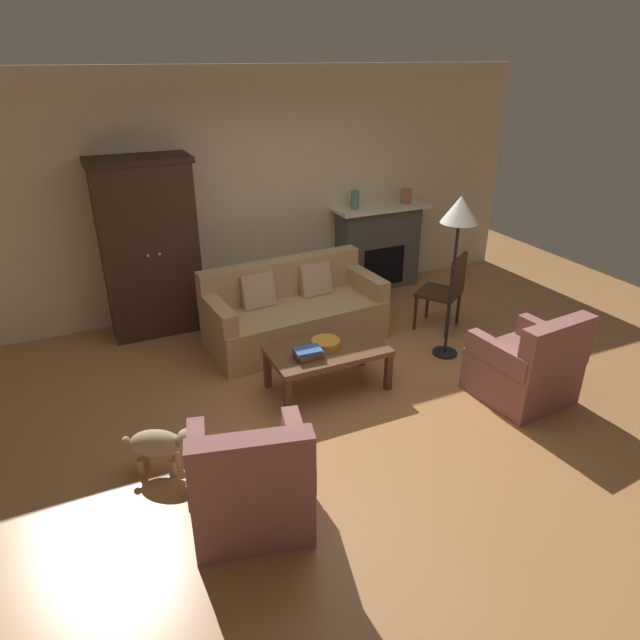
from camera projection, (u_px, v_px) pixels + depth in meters
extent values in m
plane|color=#B27A47|center=(356.00, 395.00, 5.27)|extent=(9.60, 9.60, 0.00)
cube|color=beige|center=(259.00, 191.00, 6.75)|extent=(7.20, 0.10, 2.80)
cube|color=#4C4947|center=(378.00, 248.00, 7.51)|extent=(1.10, 0.36, 1.08)
cube|color=black|center=(384.00, 267.00, 7.44)|extent=(0.60, 0.01, 0.52)
cube|color=white|center=(380.00, 207.00, 7.25)|extent=(1.26, 0.48, 0.04)
cube|color=#382319|center=(150.00, 251.00, 6.15)|extent=(1.00, 0.52, 1.89)
cube|color=#2F1E15|center=(137.00, 160.00, 5.73)|extent=(1.06, 0.55, 0.06)
sphere|color=#ADAFB5|center=(148.00, 256.00, 5.89)|extent=(0.04, 0.04, 0.04)
sphere|color=#ADAFB5|center=(159.00, 254.00, 5.93)|extent=(0.04, 0.04, 0.04)
cube|color=tan|center=(296.00, 324.00, 6.15)|extent=(1.95, 0.97, 0.44)
cube|color=tan|center=(282.00, 277.00, 6.24)|extent=(1.91, 0.31, 0.42)
cube|color=tan|center=(217.00, 313.00, 5.63)|extent=(0.22, 0.81, 0.22)
cube|color=tan|center=(364.00, 281.00, 6.39)|extent=(0.22, 0.81, 0.22)
cube|color=tan|center=(258.00, 291.00, 5.99)|extent=(0.37, 0.21, 0.37)
cube|color=tan|center=(315.00, 279.00, 6.29)|extent=(0.37, 0.21, 0.37)
cube|color=brown|center=(328.00, 351.00, 5.22)|extent=(1.10, 0.60, 0.05)
cube|color=brown|center=(288.00, 397.00, 4.90)|extent=(0.06, 0.06, 0.37)
cube|color=brown|center=(388.00, 372.00, 5.29)|extent=(0.06, 0.06, 0.37)
cube|color=brown|center=(267.00, 370.00, 5.33)|extent=(0.06, 0.06, 0.37)
cube|color=brown|center=(362.00, 348.00, 5.72)|extent=(0.06, 0.06, 0.37)
cylinder|color=orange|center=(326.00, 343.00, 5.23)|extent=(0.27, 0.27, 0.07)
cube|color=#B73833|center=(309.00, 356.00, 5.06)|extent=(0.24, 0.17, 0.03)
cube|color=#427A4C|center=(309.00, 353.00, 5.05)|extent=(0.25, 0.19, 0.03)
cube|color=#38569E|center=(308.00, 350.00, 5.02)|extent=(0.25, 0.18, 0.03)
cylinder|color=slate|center=(355.00, 200.00, 7.05)|extent=(0.10, 0.10, 0.23)
cylinder|color=#A86042|center=(406.00, 196.00, 7.35)|extent=(0.14, 0.14, 0.18)
cube|color=#935B56|center=(251.00, 491.00, 3.82)|extent=(0.91, 0.91, 0.42)
cube|color=#935B56|center=(252.00, 470.00, 3.36)|extent=(0.78, 0.33, 0.46)
cube|color=#935B56|center=(298.00, 448.00, 3.75)|extent=(0.28, 0.71, 0.20)
cube|color=#935B56|center=(197.00, 461.00, 3.63)|extent=(0.28, 0.71, 0.20)
cube|color=#935B56|center=(520.00, 375.00, 5.19)|extent=(0.83, 0.83, 0.42)
cube|color=#935B56|center=(556.00, 347.00, 4.76)|extent=(0.77, 0.23, 0.46)
cube|color=#935B56|center=(550.00, 337.00, 5.21)|extent=(0.18, 0.71, 0.20)
cube|color=#935B56|center=(499.00, 354.00, 4.91)|extent=(0.18, 0.71, 0.20)
cube|color=#382319|center=(439.00, 293.00, 6.40)|extent=(0.61, 0.61, 0.04)
cylinder|color=#382319|center=(427.00, 302.00, 6.73)|extent=(0.04, 0.04, 0.41)
cylinder|color=#382319|center=(415.00, 313.00, 6.44)|extent=(0.04, 0.04, 0.41)
cylinder|color=#382319|center=(458.00, 308.00, 6.56)|extent=(0.04, 0.04, 0.41)
cylinder|color=#382319|center=(447.00, 320.00, 6.26)|extent=(0.04, 0.04, 0.41)
cube|color=#382319|center=(458.00, 276.00, 6.20)|extent=(0.39, 0.28, 0.45)
cylinder|color=black|center=(445.00, 353.00, 5.99)|extent=(0.26, 0.26, 0.02)
cylinder|color=black|center=(451.00, 291.00, 5.68)|extent=(0.03, 0.03, 1.45)
cone|color=white|center=(460.00, 209.00, 5.32)|extent=(0.36, 0.36, 0.26)
ellipsoid|color=tan|center=(156.00, 444.00, 4.22)|extent=(0.45, 0.37, 0.22)
sphere|color=tan|center=(187.00, 438.00, 4.18)|extent=(0.15, 0.15, 0.15)
cylinder|color=tan|center=(177.00, 458.00, 4.34)|extent=(0.06, 0.06, 0.14)
cylinder|color=tan|center=(172.00, 468.00, 4.24)|extent=(0.06, 0.06, 0.14)
cylinder|color=tan|center=(146.00, 457.00, 4.35)|extent=(0.06, 0.06, 0.14)
cylinder|color=tan|center=(141.00, 467.00, 4.25)|extent=(0.06, 0.06, 0.14)
sphere|color=tan|center=(126.00, 440.00, 4.22)|extent=(0.06, 0.06, 0.06)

